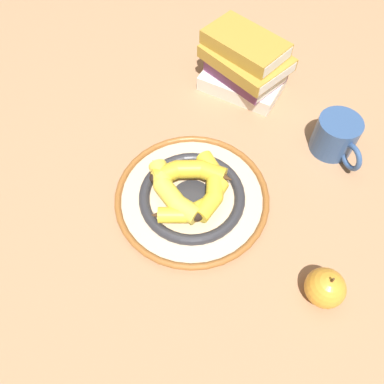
% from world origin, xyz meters
% --- Properties ---
extents(ground_plane, '(2.80, 2.80, 0.00)m').
position_xyz_m(ground_plane, '(0.00, 0.00, 0.00)').
color(ground_plane, '#A87A56').
extents(decorative_bowl, '(0.32, 0.32, 0.03)m').
position_xyz_m(decorative_bowl, '(0.02, 0.04, 0.01)').
color(decorative_bowl, beige).
rests_on(decorative_bowl, ground_plane).
extents(banana_a, '(0.14, 0.12, 0.04)m').
position_xyz_m(banana_a, '(0.04, 0.07, 0.05)').
color(banana_a, yellow).
rests_on(banana_a, decorative_bowl).
extents(banana_b, '(0.12, 0.15, 0.04)m').
position_xyz_m(banana_b, '(-0.02, 0.06, 0.05)').
color(banana_b, gold).
rests_on(banana_b, decorative_bowl).
extents(banana_c, '(0.18, 0.06, 0.04)m').
position_xyz_m(banana_c, '(0.00, -0.00, 0.05)').
color(banana_c, yellow).
rests_on(banana_c, decorative_bowl).
extents(banana_d, '(0.06, 0.17, 0.03)m').
position_xyz_m(banana_d, '(0.05, 0.02, 0.05)').
color(banana_d, yellow).
rests_on(banana_d, decorative_bowl).
extents(book_stack, '(0.23, 0.21, 0.14)m').
position_xyz_m(book_stack, '(-0.20, 0.33, 0.07)').
color(book_stack, silver).
rests_on(book_stack, ground_plane).
extents(coffee_mug, '(0.14, 0.09, 0.09)m').
position_xyz_m(coffee_mug, '(0.07, 0.38, 0.04)').
color(coffee_mug, '#335184').
rests_on(coffee_mug, ground_plane).
extents(apple, '(0.07, 0.07, 0.08)m').
position_xyz_m(apple, '(0.31, 0.12, 0.04)').
color(apple, gold).
rests_on(apple, ground_plane).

